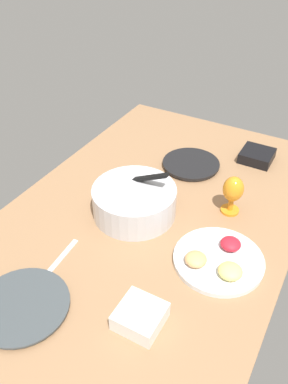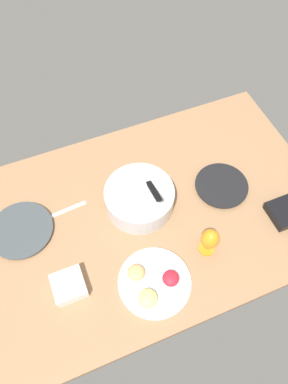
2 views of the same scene
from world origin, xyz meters
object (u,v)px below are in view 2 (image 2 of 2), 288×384
object	(u,v)px
fruit_platter	(154,283)
square_bowl_black	(285,212)
square_bowl_white	(69,285)
mixing_bowl	(139,198)
dinner_plate_left	(22,230)
hurricane_glass_orange	(210,240)
dinner_plate_right	(222,186)

from	to	relation	value
fruit_platter	square_bowl_black	distance (cm)	68.10
square_bowl_white	square_bowl_black	xyz separation A→B (cm)	(99.88, -4.17, -0.47)
fruit_platter	mixing_bowl	bearing A→B (deg)	76.95
dinner_plate_left	hurricane_glass_orange	distance (cm)	82.30
fruit_platter	square_bowl_black	size ratio (longest dim) A/B	2.16
dinner_plate_left	mixing_bowl	xyz separation A→B (cm)	(53.61, -6.99, 5.18)
hurricane_glass_orange	square_bowl_white	bearing A→B (deg)	174.48
dinner_plate_left	hurricane_glass_orange	bearing A→B (deg)	-27.93
fruit_platter	hurricane_glass_orange	xyz separation A→B (cm)	(27.28, 5.67, 8.12)
mixing_bowl	square_bowl_white	bearing A→B (deg)	-147.87
dinner_plate_left	square_bowl_black	xyz separation A→B (cm)	(112.73, -36.76, 1.57)
square_bowl_black	hurricane_glass_orange	bearing A→B (deg)	-177.77
square_bowl_black	fruit_platter	bearing A→B (deg)	-173.89
fruit_platter	hurricane_glass_orange	world-z (taller)	hurricane_glass_orange
dinner_plate_right	fruit_platter	distance (cm)	57.32
dinner_plate_left	mixing_bowl	size ratio (longest dim) A/B	0.90
hurricane_glass_orange	square_bowl_black	xyz separation A→B (cm)	(40.42, 1.57, -7.14)
square_bowl_white	square_bowl_black	world-z (taller)	square_bowl_white
dinner_plate_left	fruit_platter	bearing A→B (deg)	-44.34
mixing_bowl	fruit_platter	world-z (taller)	mixing_bowl
fruit_platter	hurricane_glass_orange	size ratio (longest dim) A/B	1.92
fruit_platter	square_bowl_black	bearing A→B (deg)	6.11
dinner_plate_right	hurricane_glass_orange	world-z (taller)	hurricane_glass_orange
mixing_bowl	hurricane_glass_orange	bearing A→B (deg)	-59.17
dinner_plate_right	square_bowl_white	distance (cm)	82.78
fruit_platter	square_bowl_white	bearing A→B (deg)	160.46
dinner_plate_left	square_bowl_white	xyz separation A→B (cm)	(12.85, -32.59, 2.04)
dinner_plate_right	mixing_bowl	bearing A→B (deg)	171.33
dinner_plate_right	square_bowl_white	size ratio (longest dim) A/B	1.98
mixing_bowl	hurricane_glass_orange	xyz separation A→B (cm)	(18.70, -31.34, 3.53)
dinner_plate_left	hurricane_glass_orange	world-z (taller)	hurricane_glass_orange
square_bowl_black	dinner_plate_right	bearing A→B (deg)	129.37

